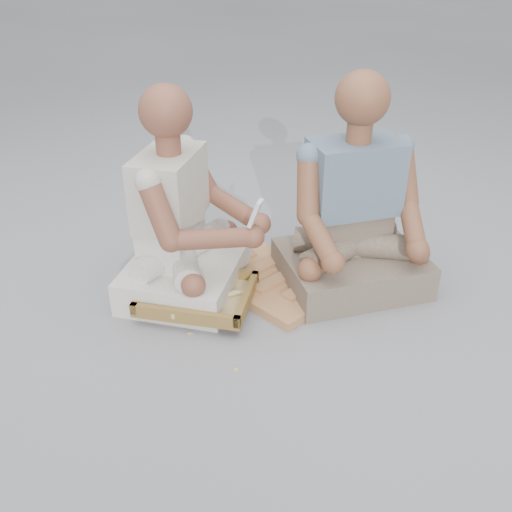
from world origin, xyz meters
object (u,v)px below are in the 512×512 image
at_px(carved_panel, 269,279).
at_px(companion, 354,220).
at_px(craftsman, 183,226).
at_px(tool_tray, 197,295).

bearing_deg(carved_panel, companion, 26.98).
height_order(craftsman, companion, companion).
distance_m(tool_tray, companion, 0.75).
xyz_separation_m(carved_panel, craftsman, (-0.32, -0.18, 0.29)).
bearing_deg(tool_tray, craftsman, 136.85).
xyz_separation_m(craftsman, companion, (0.65, 0.35, 0.01)).
bearing_deg(carved_panel, craftsman, -150.49).
bearing_deg(tool_tray, carved_panel, 56.31).
relative_size(carved_panel, craftsman, 0.69).
distance_m(tool_tray, craftsman, 0.30).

